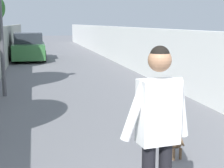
{
  "coord_description": "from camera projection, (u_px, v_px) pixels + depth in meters",
  "views": [
    {
      "loc": [
        -1.7,
        1.47,
        2.11
      ],
      "look_at": [
        4.14,
        0.11,
        1.0
      ],
      "focal_mm": 53.37,
      "sensor_mm": 36.0,
      "label": 1
    }
  ],
  "objects": [
    {
      "name": "ground_plane",
      "position": [
        67.0,
        68.0,
        15.75
      ],
      "size": [
        80.0,
        80.0,
        0.0
      ],
      "primitive_type": "plane",
      "color": "slate"
    },
    {
      "name": "fence_right",
      "position": [
        139.0,
        50.0,
        14.31
      ],
      "size": [
        48.0,
        0.3,
        1.89
      ],
      "primitive_type": "cube",
      "color": "white",
      "rests_on": "ground"
    },
    {
      "name": "person_skateboarder",
      "position": [
        158.0,
        125.0,
        3.14
      ],
      "size": [
        0.26,
        0.72,
        1.82
      ],
      "color": "black",
      "rests_on": "skateboard"
    },
    {
      "name": "dog",
      "position": [
        172.0,
        140.0,
        5.29
      ],
      "size": [
        2.16,
        1.12,
        1.06
      ],
      "color": "brown",
      "rests_on": "ground"
    },
    {
      "name": "car_near",
      "position": [
        29.0,
        47.0,
        18.89
      ],
      "size": [
        4.23,
        1.8,
        1.54
      ],
      "color": "#336B38",
      "rests_on": "ground"
    }
  ]
}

